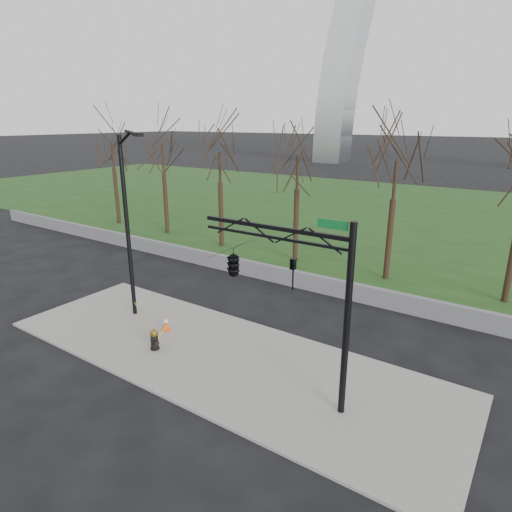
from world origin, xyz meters
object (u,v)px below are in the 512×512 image
Objects in this scene: street_light at (128,216)px; traffic_signal_mast at (253,266)px; traffic_cone at (166,323)px; fire_hydrant at (154,340)px.

street_light is 1.37× the size of traffic_signal_mast.
traffic_signal_mast is (7.21, -1.16, -0.55)m from street_light.
traffic_cone is 0.10× the size of traffic_signal_mast.
fire_hydrant is 0.14× the size of traffic_signal_mast.
fire_hydrant is at bearing -173.10° from traffic_signal_mast.
traffic_signal_mast reaches higher than traffic_cone.
street_light is at bearing 172.10° from traffic_cone.
fire_hydrant is at bearing -10.18° from street_light.
traffic_signal_mast is at bearing -9.64° from traffic_cone.
street_light is (-2.18, 0.30, 4.29)m from traffic_cone.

